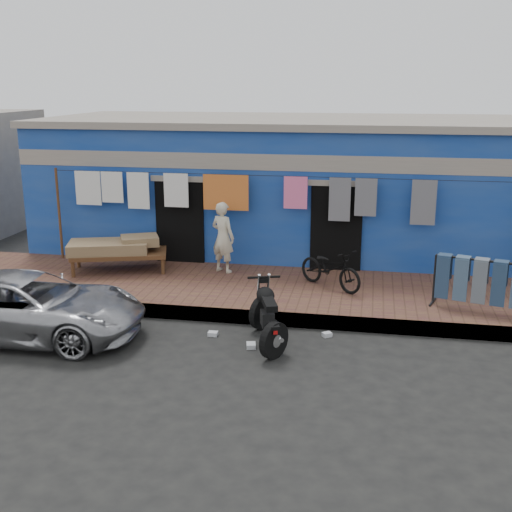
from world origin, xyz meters
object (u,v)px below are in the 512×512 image
Objects in this scene: bicycle at (331,264)px; jeans_rack at (490,285)px; seated_person at (223,237)px; motorcycle at (268,314)px; charpoy at (119,255)px; car at (28,305)px.

bicycle is 0.74× the size of jeans_rack.
seated_person reaches higher than bicycle.
motorcycle is (-0.86, -2.39, -0.23)m from bicycle.
jeans_rack is at bearing 4.43° from motorcycle.
bicycle is at bearing 163.97° from jeans_rack.
bicycle is 2.56m from motorcycle.
motorcycle is 0.73× the size of charpoy.
car is at bearing -165.25° from jeans_rack.
car is 1.94× the size of jeans_rack.
seated_person is at bearing -37.82° from car.
seated_person reaches higher than charpoy.
motorcycle is at bearing -162.11° from bicycle.
motorcycle is 0.81× the size of jeans_rack.
bicycle is (4.90, 2.87, 0.18)m from car.
car is 2.62× the size of seated_person.
charpoy is 1.12× the size of jeans_rack.
jeans_rack is at bearing -9.06° from charpoy.
seated_person reaches higher than car.
bicycle reaches higher than motorcycle.
car reaches higher than charpoy.
seated_person reaches higher than motorcycle.
charpoy is (0.32, 3.24, 0.04)m from car.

